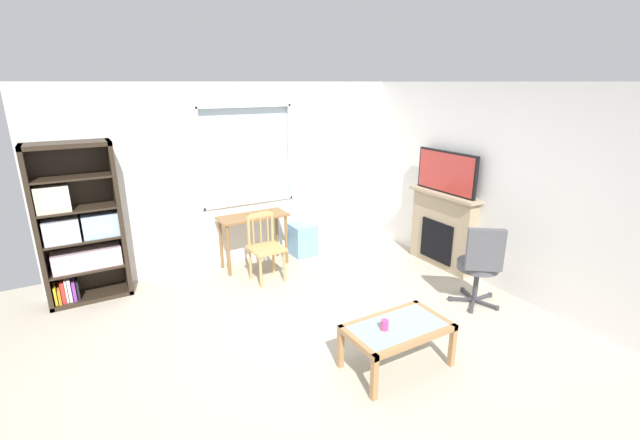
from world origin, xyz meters
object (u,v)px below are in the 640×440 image
(coffee_table, at_px, (397,332))
(office_chair, at_px, (480,262))
(sippy_cup, at_px, (385,325))
(wooden_chair, at_px, (265,247))
(fireplace, at_px, (442,229))
(desk_under_window, at_px, (253,225))
(plastic_drawer_unit, at_px, (302,239))
(bookshelf, at_px, (78,230))
(tv, at_px, (446,172))

(coffee_table, bearing_deg, office_chair, 14.75)
(sippy_cup, bearing_deg, office_chair, 13.14)
(office_chair, bearing_deg, sippy_cup, -166.86)
(wooden_chair, bearing_deg, office_chair, -46.27)
(wooden_chair, bearing_deg, fireplace, -19.45)
(desk_under_window, relative_size, sippy_cup, 10.69)
(fireplace, bearing_deg, plastic_drawer_unit, 137.08)
(desk_under_window, bearing_deg, office_chair, -53.67)
(plastic_drawer_unit, bearing_deg, bookshelf, 178.80)
(wooden_chair, relative_size, fireplace, 0.78)
(bookshelf, xyz_separation_m, fireplace, (4.42, -1.45, -0.34))
(wooden_chair, relative_size, office_chair, 0.90)
(coffee_table, bearing_deg, sippy_cup, 174.79)
(fireplace, distance_m, tv, 0.82)
(desk_under_window, bearing_deg, sippy_cup, -88.26)
(bookshelf, bearing_deg, plastic_drawer_unit, -1.20)
(wooden_chair, xyz_separation_m, coffee_table, (0.28, -2.33, -0.10))
(bookshelf, relative_size, tv, 1.87)
(wooden_chair, height_order, office_chair, office_chair)
(fireplace, bearing_deg, tv, -180.00)
(wooden_chair, height_order, tv, tv)
(tv, bearing_deg, wooden_chair, 160.41)
(tv, bearing_deg, coffee_table, -143.74)
(office_chair, height_order, coffee_table, office_chair)
(desk_under_window, bearing_deg, fireplace, -30.30)
(office_chair, bearing_deg, tv, 65.89)
(plastic_drawer_unit, distance_m, fireplace, 2.06)
(bookshelf, height_order, fireplace, bookshelf)
(coffee_table, bearing_deg, wooden_chair, 96.76)
(tv, height_order, coffee_table, tv)
(bookshelf, bearing_deg, tv, -18.25)
(bookshelf, relative_size, sippy_cup, 21.03)
(sippy_cup, bearing_deg, fireplace, 33.97)
(fireplace, bearing_deg, office_chair, -114.90)
(wooden_chair, relative_size, coffee_table, 0.95)
(desk_under_window, xyz_separation_m, fireplace, (2.29, -1.34, -0.08))
(desk_under_window, distance_m, tv, 2.74)
(bookshelf, xyz_separation_m, tv, (4.40, -1.45, 0.48))
(bookshelf, distance_m, coffee_table, 3.81)
(wooden_chair, xyz_separation_m, fireplace, (2.34, -0.83, 0.08))
(bookshelf, height_order, wooden_chair, bookshelf)
(plastic_drawer_unit, bearing_deg, wooden_chair, -146.31)
(wooden_chair, bearing_deg, sippy_cup, -86.73)
(fireplace, xyz_separation_m, office_chair, (-0.51, -1.09, 0.01))
(bookshelf, bearing_deg, fireplace, -18.18)
(wooden_chair, xyz_separation_m, tv, (2.32, -0.83, 0.90))
(desk_under_window, xyz_separation_m, office_chair, (1.79, -2.43, -0.06))
(coffee_table, bearing_deg, plastic_drawer_unit, 78.86)
(desk_under_window, height_order, wooden_chair, wooden_chair)
(tv, distance_m, sippy_cup, 2.79)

